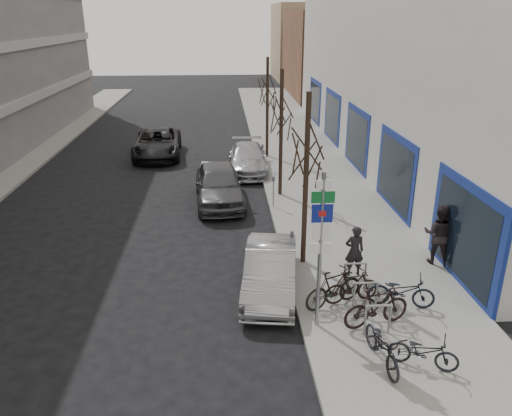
{
  "coord_description": "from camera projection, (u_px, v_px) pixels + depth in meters",
  "views": [
    {
      "loc": [
        0.13,
        -10.66,
        7.47
      ],
      "look_at": [
        1.1,
        3.54,
        2.0
      ],
      "focal_mm": 35.0,
      "sensor_mm": 36.0,
      "label": 1
    }
  ],
  "objects": [
    {
      "name": "meter_mid",
      "position": [
        273.0,
        189.0,
        20.32
      ],
      "size": [
        0.1,
        0.08,
        1.27
      ],
      "color": "gray",
      "rests_on": "sidewalk_east"
    },
    {
      "name": "meter_back",
      "position": [
        263.0,
        154.0,
        25.44
      ],
      "size": [
        0.1,
        0.08,
        1.27
      ],
      "color": "gray",
      "rests_on": "sidewalk_east"
    },
    {
      "name": "bike_mid_curb",
      "position": [
        402.0,
        288.0,
        13.31
      ],
      "size": [
        1.83,
        0.95,
        1.07
      ],
      "primitive_type": "imported",
      "rotation": [
        0.0,
        0.0,
        1.32
      ],
      "color": "black",
      "rests_on": "sidewalk_east"
    },
    {
      "name": "bike_rack",
      "position": [
        365.0,
        293.0,
        13.16
      ],
      "size": [
        0.66,
        2.26,
        0.83
      ],
      "color": "gray",
      "rests_on": "sidewalk_east"
    },
    {
      "name": "highway_sign_pole",
      "position": [
        321.0,
        242.0,
        11.86
      ],
      "size": [
        0.55,
        0.1,
        4.2
      ],
      "color": "gray",
      "rests_on": "ground"
    },
    {
      "name": "sidewalk_east",
      "position": [
        322.0,
        195.0,
        22.17
      ],
      "size": [
        5.0,
        70.0,
        0.15
      ],
      "primitive_type": "cube",
      "color": "slate",
      "rests_on": "ground"
    },
    {
      "name": "ground",
      "position": [
        222.0,
        333.0,
        12.6
      ],
      "size": [
        120.0,
        120.0,
        0.0
      ],
      "primitive_type": "plane",
      "color": "black",
      "rests_on": "ground"
    },
    {
      "name": "bike_near_left",
      "position": [
        383.0,
        343.0,
        11.08
      ],
      "size": [
        0.73,
        1.83,
        1.08
      ],
      "primitive_type": "imported",
      "rotation": [
        0.0,
        0.0,
        0.11
      ],
      "color": "black",
      "rests_on": "sidewalk_east"
    },
    {
      "name": "pedestrian_near",
      "position": [
        354.0,
        251.0,
        14.85
      ],
      "size": [
        0.59,
        0.39,
        1.59
      ],
      "primitive_type": "imported",
      "rotation": [
        0.0,
        0.0,
        3.16
      ],
      "color": "black",
      "rests_on": "sidewalk_east"
    },
    {
      "name": "bike_far_inner",
      "position": [
        352.0,
        286.0,
        13.53
      ],
      "size": [
        1.66,
        0.78,
        0.97
      ],
      "primitive_type": "imported",
      "rotation": [
        0.0,
        0.0,
        1.77
      ],
      "color": "black",
      "rests_on": "sidewalk_east"
    },
    {
      "name": "bike_far_curb",
      "position": [
        424.0,
        349.0,
        11.0
      ],
      "size": [
        1.59,
        1.04,
        0.94
      ],
      "primitive_type": "imported",
      "rotation": [
        0.0,
        0.0,
        1.16
      ],
      "color": "black",
      "rests_on": "sidewalk_east"
    },
    {
      "name": "parked_car_mid",
      "position": [
        219.0,
        184.0,
        21.14
      ],
      "size": [
        2.28,
        5.0,
        1.66
      ],
      "primitive_type": "imported",
      "rotation": [
        0.0,
        0.0,
        0.07
      ],
      "color": "#4A4A4F",
      "rests_on": "ground"
    },
    {
      "name": "brick_building_far",
      "position": [
        351.0,
        54.0,
        49.23
      ],
      "size": [
        12.0,
        14.0,
        8.0
      ],
      "primitive_type": "cube",
      "color": "brown",
      "rests_on": "ground"
    },
    {
      "name": "lane_car",
      "position": [
        157.0,
        143.0,
        28.29
      ],
      "size": [
        2.78,
        5.6,
        1.53
      ],
      "primitive_type": "imported",
      "rotation": [
        0.0,
        0.0,
        0.05
      ],
      "color": "black",
      "rests_on": "ground"
    },
    {
      "name": "parked_car_back",
      "position": [
        248.0,
        159.0,
        25.46
      ],
      "size": [
        2.04,
        4.77,
        1.37
      ],
      "primitive_type": "imported",
      "rotation": [
        0.0,
        0.0,
        -0.03
      ],
      "color": "#A7A7AC",
      "rests_on": "ground"
    },
    {
      "name": "pedestrian_far",
      "position": [
        439.0,
        234.0,
        15.55
      ],
      "size": [
        0.88,
        0.79,
        1.97
      ],
      "primitive_type": "imported",
      "rotation": [
        0.0,
        0.0,
        2.61
      ],
      "color": "black",
      "rests_on": "sidewalk_east"
    },
    {
      "name": "bike_near_right",
      "position": [
        377.0,
        306.0,
        12.46
      ],
      "size": [
        1.9,
        0.98,
        1.11
      ],
      "primitive_type": "imported",
      "rotation": [
        0.0,
        0.0,
        1.82
      ],
      "color": "black",
      "rests_on": "sidewalk_east"
    },
    {
      "name": "bike_mid_inner",
      "position": [
        334.0,
        287.0,
        13.32
      ],
      "size": [
        1.89,
        1.28,
        1.11
      ],
      "primitive_type": "imported",
      "rotation": [
        0.0,
        0.0,
        2.01
      ],
      "color": "black",
      "rests_on": "sidewalk_east"
    },
    {
      "name": "parked_car_front",
      "position": [
        270.0,
        271.0,
        14.26
      ],
      "size": [
        1.97,
        4.25,
        1.35
      ],
      "primitive_type": "imported",
      "rotation": [
        0.0,
        0.0,
        -0.14
      ],
      "color": "#97979B",
      "rests_on": "ground"
    },
    {
      "name": "tree_near",
      "position": [
        307.0,
        140.0,
        14.55
      ],
      "size": [
        1.8,
        1.8,
        5.5
      ],
      "color": "black",
      "rests_on": "ground"
    },
    {
      "name": "tree_mid",
      "position": [
        282.0,
        104.0,
        20.6
      ],
      "size": [
        1.8,
        1.8,
        5.5
      ],
      "color": "black",
      "rests_on": "ground"
    },
    {
      "name": "meter_front",
      "position": [
        292.0,
        247.0,
        15.2
      ],
      "size": [
        0.1,
        0.08,
        1.27
      ],
      "color": "gray",
      "rests_on": "sidewalk_east"
    },
    {
      "name": "tree_far",
      "position": [
        268.0,
        84.0,
        26.65
      ],
      "size": [
        1.8,
        1.8,
        5.5
      ],
      "color": "black",
      "rests_on": "ground"
    },
    {
      "name": "tan_building_far",
      "position": [
        326.0,
        42.0,
        63.05
      ],
      "size": [
        13.0,
        12.0,
        9.0
      ],
      "primitive_type": "cube",
      "color": "#937A5B",
      "rests_on": "ground"
    }
  ]
}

